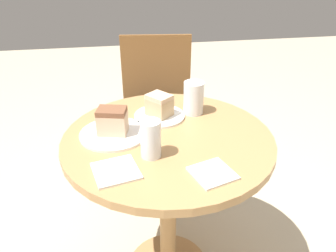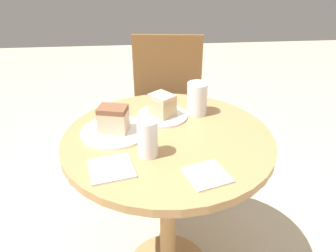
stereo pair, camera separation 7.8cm
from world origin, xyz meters
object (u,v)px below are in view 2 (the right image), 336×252
(chair, at_px, (167,108))
(cake_slice_far, at_px, (162,105))
(glass_water, at_px, (197,101))
(plate_near, at_px, (114,132))
(plate_far, at_px, (162,116))
(cake_slice_near, at_px, (113,119))
(glass_lemonade, at_px, (148,140))

(chair, relative_size, cake_slice_far, 7.41)
(chair, xyz_separation_m, glass_water, (0.07, -0.62, 0.33))
(glass_water, bearing_deg, plate_near, -158.54)
(plate_near, xyz_separation_m, plate_far, (0.19, 0.11, 0.00))
(cake_slice_near, bearing_deg, plate_near, -165.96)
(plate_far, height_order, glass_water, glass_water)
(chair, distance_m, glass_lemonade, 0.97)
(plate_near, relative_size, cake_slice_near, 2.10)
(chair, xyz_separation_m, cake_slice_near, (-0.26, -0.75, 0.33))
(plate_far, relative_size, cake_slice_near, 1.74)
(chair, bearing_deg, cake_slice_near, -102.30)
(chair, bearing_deg, plate_far, -89.72)
(plate_far, bearing_deg, glass_lemonade, -103.87)
(glass_lemonade, bearing_deg, glass_water, 53.78)
(cake_slice_near, bearing_deg, chair, 70.81)
(plate_far, bearing_deg, cake_slice_near, -148.80)
(plate_near, distance_m, glass_lemonade, 0.20)
(cake_slice_near, bearing_deg, cake_slice_far, 31.20)
(cake_slice_far, bearing_deg, glass_water, 6.68)
(chair, distance_m, plate_near, 0.84)
(glass_lemonade, relative_size, glass_water, 0.96)
(plate_near, distance_m, cake_slice_near, 0.05)
(glass_water, bearing_deg, plate_far, -173.32)
(chair, bearing_deg, cake_slice_far, -89.72)
(chair, relative_size, cake_slice_near, 7.51)
(cake_slice_far, bearing_deg, glass_lemonade, -103.87)
(plate_far, relative_size, glass_water, 1.53)
(plate_far, distance_m, cake_slice_far, 0.05)
(plate_far, distance_m, cake_slice_near, 0.22)
(plate_far, height_order, cake_slice_far, cake_slice_far)
(glass_lemonade, bearing_deg, cake_slice_near, 127.27)
(plate_far, xyz_separation_m, glass_water, (0.14, 0.02, 0.05))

